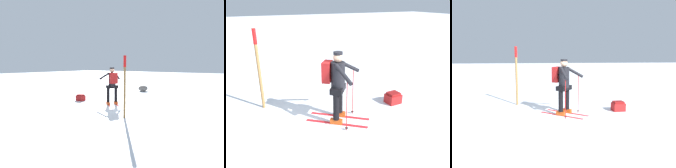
{
  "view_description": "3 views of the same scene",
  "coord_description": "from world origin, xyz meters",
  "views": [
    {
      "loc": [
        6.99,
        4.07,
        1.87
      ],
      "look_at": [
        0.27,
        -0.71,
        0.99
      ],
      "focal_mm": 28.0,
      "sensor_mm": 36.0,
      "label": 1
    },
    {
      "loc": [
        -4.15,
        1.35,
        2.89
      ],
      "look_at": [
        0.27,
        -0.71,
        0.99
      ],
      "focal_mm": 35.0,
      "sensor_mm": 36.0,
      "label": 2
    },
    {
      "loc": [
        -6.56,
        0.1,
        1.94
      ],
      "look_at": [
        0.27,
        -0.71,
        0.99
      ],
      "focal_mm": 35.0,
      "sensor_mm": 36.0,
      "label": 3
    }
  ],
  "objects": [
    {
      "name": "ground_plane",
      "position": [
        0.0,
        0.0,
        0.0
      ],
      "size": [
        80.0,
        80.0,
        0.0
      ],
      "primitive_type": "plane",
      "color": "white"
    },
    {
      "name": "skier",
      "position": [
        0.29,
        -0.68,
        1.04
      ],
      "size": [
        1.35,
        1.52,
        1.77
      ],
      "color": "red",
      "rests_on": "ground_plane"
    },
    {
      "name": "dropped_backpack",
      "position": [
        0.49,
        -2.61,
        0.16
      ],
      "size": [
        0.37,
        0.42,
        0.33
      ],
      "color": "maroon",
      "rests_on": "ground_plane"
    },
    {
      "name": "trail_marker",
      "position": [
        1.79,
        0.92,
        1.28
      ],
      "size": [
        0.1,
        0.1,
        2.21
      ],
      "color": "olive",
      "rests_on": "ground_plane"
    },
    {
      "name": "rock_boulder",
      "position": [
        -4.52,
        -1.36,
        0.21
      ],
      "size": [
        0.77,
        0.66,
        0.43
      ],
      "primitive_type": "ellipsoid",
      "color": "slate",
      "rests_on": "ground_plane"
    }
  ]
}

